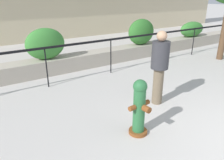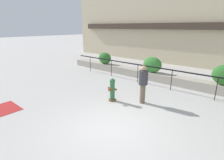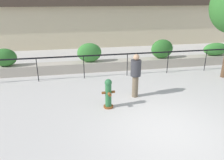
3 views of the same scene
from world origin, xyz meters
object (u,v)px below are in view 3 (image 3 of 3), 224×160
Objects in this scene: hedge_bush_2 at (162,49)px; hedge_bush_3 at (216,49)px; fire_hydrant at (108,93)px; hedge_bush_0 at (4,58)px; hedge_bush_1 at (89,53)px; pedestrian at (136,73)px.

hedge_bush_2 is 3.34m from hedge_bush_3.
hedge_bush_0 is at bearing 136.08° from fire_hydrant.
hedge_bush_1 is at bearing 180.00° from hedge_bush_3.
hedge_bush_3 is at bearing 0.00° from hedge_bush_2.
hedge_bush_3 is 6.89m from pedestrian.
hedge_bush_2 is at bearing 180.00° from hedge_bush_3.
pedestrian reaches higher than fire_hydrant.
fire_hydrant is (-7.09, -4.26, -0.32)m from hedge_bush_3.
pedestrian is at bearing -32.33° from hedge_bush_0.
hedge_bush_1 reaches higher than hedge_bush_0.
hedge_bush_1 is 3.84m from pedestrian.
hedge_bush_2 is 1.14× the size of fire_hydrant.
hedge_bush_3 reaches higher than fire_hydrant.
pedestrian reaches higher than hedge_bush_1.
hedge_bush_0 is 1.07× the size of fire_hydrant.
hedge_bush_2 is (8.18, 0.00, 0.08)m from hedge_bush_0.
hedge_bush_0 is 0.67× the size of pedestrian.
hedge_bush_2 reaches higher than hedge_bush_0.
hedge_bush_3 is at bearing 31.03° from pedestrian.
fire_hydrant is 0.62× the size of pedestrian.
hedge_bush_1 is 7.36m from hedge_bush_3.
pedestrian reaches higher than hedge_bush_2.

